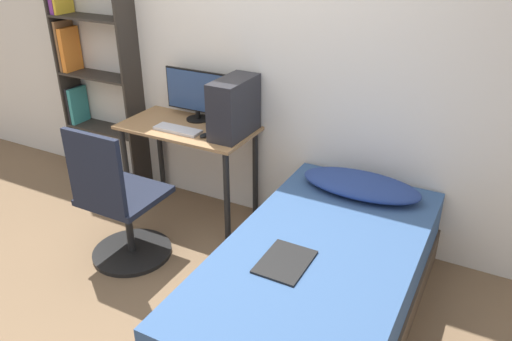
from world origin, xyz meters
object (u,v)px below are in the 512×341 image
(monitor, at_px, (197,94))
(bookshelf, at_px, (89,75))
(keyboard, at_px, (178,130))
(office_chair, at_px, (120,211))
(pc_tower, at_px, (234,107))
(bed, at_px, (318,287))

(monitor, bearing_deg, bookshelf, -179.41)
(bookshelf, relative_size, keyboard, 5.23)
(office_chair, relative_size, pc_tower, 2.34)
(monitor, relative_size, pc_tower, 1.28)
(bookshelf, distance_m, pc_tower, 1.49)
(bookshelf, distance_m, office_chair, 1.48)
(bed, bearing_deg, keyboard, 156.42)
(office_chair, xyz_separation_m, monitor, (0.04, 0.90, 0.55))
(bed, bearing_deg, monitor, 147.67)
(bookshelf, xyz_separation_m, monitor, (1.08, 0.01, -0.00))
(bookshelf, xyz_separation_m, pc_tower, (1.48, -0.12, -0.00))
(monitor, bearing_deg, office_chair, -92.25)
(bookshelf, distance_m, bed, 2.67)
(bed, bearing_deg, office_chair, -178.09)
(office_chair, relative_size, monitor, 1.82)
(bed, height_order, pc_tower, pc_tower)
(bed, relative_size, pc_tower, 4.52)
(bookshelf, height_order, pc_tower, bookshelf)
(office_chair, distance_m, keyboard, 0.73)
(keyboard, distance_m, pc_tower, 0.46)
(bed, xyz_separation_m, monitor, (-1.35, 0.86, 0.68))
(bed, relative_size, monitor, 3.53)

